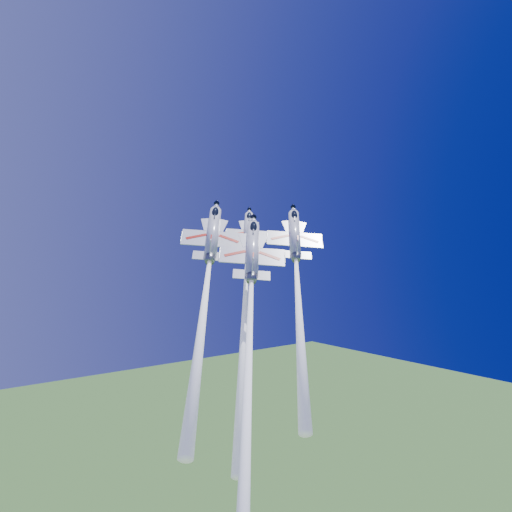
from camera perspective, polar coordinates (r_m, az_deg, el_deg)
jet_lead at (r=92.01m, az=-1.10°, el=-4.79°), size 25.73×34.09×39.43m
jet_left at (r=89.09m, az=-5.05°, el=-3.69°), size 25.25×32.89×37.26m
jet_right at (r=89.77m, az=4.19°, el=-3.28°), size 23.06×30.04×34.06m
jet_slot at (r=74.71m, az=-0.81°, el=-12.04°), size 33.97×45.10×52.30m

